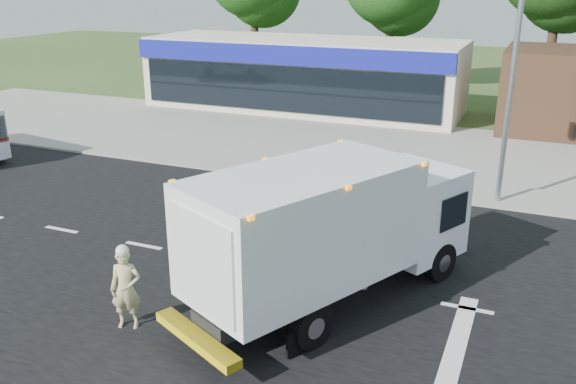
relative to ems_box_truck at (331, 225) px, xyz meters
name	(u,v)px	position (x,y,z in m)	size (l,w,h in m)	color
ground	(344,285)	(0.05, 0.97, -1.98)	(120.00, 120.00, 0.00)	#385123
road_asphalt	(344,285)	(0.05, 0.97, -1.98)	(60.00, 14.00, 0.02)	black
sidewalk	(413,185)	(0.05, 9.17, -1.92)	(60.00, 2.40, 0.12)	gray
parking_apron	(440,148)	(0.05, 14.97, -1.97)	(60.00, 9.00, 0.02)	gray
lane_markings	(383,322)	(1.40, -0.38, -1.97)	(55.20, 7.00, 0.01)	silver
ems_box_truck	(331,225)	(0.00, 0.00, 0.00)	(5.53, 8.03, 3.44)	black
emergency_worker	(126,287)	(-3.70, -2.70, -1.02)	(0.79, 0.65, 1.96)	#C3B482
retail_strip_mall	(303,74)	(-8.95, 20.89, 0.03)	(18.00, 6.20, 4.00)	beige
traffic_signal_pole	(493,55)	(2.40, 8.57, 2.94)	(3.51, 0.25, 8.00)	gray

